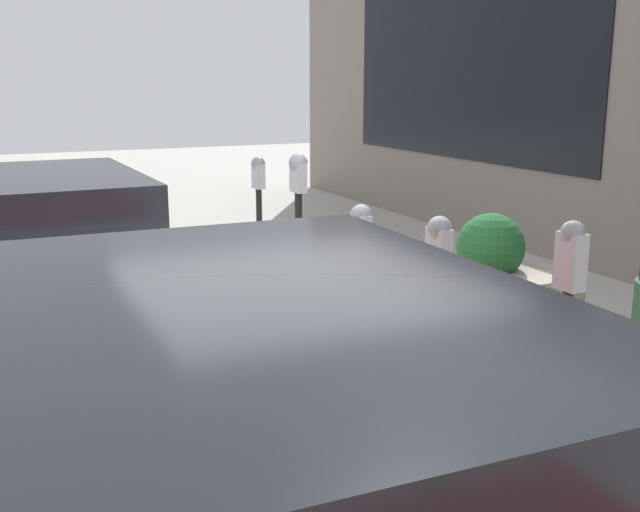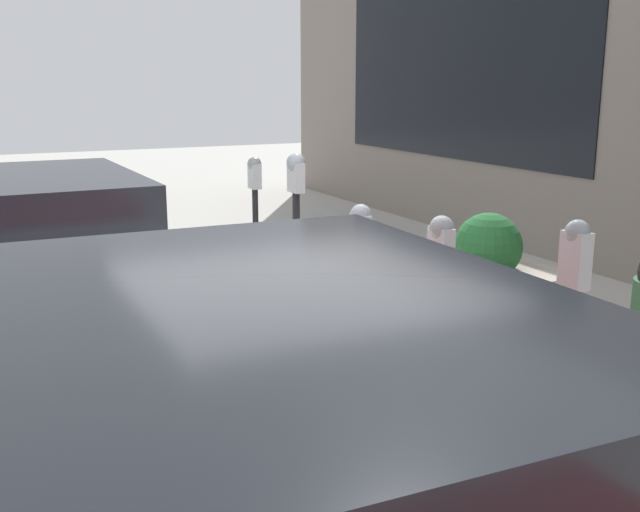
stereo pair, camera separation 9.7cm
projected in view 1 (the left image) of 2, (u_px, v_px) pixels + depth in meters
ground_plane at (303, 375)px, 5.78m from camera, size 40.00×40.00×0.00m
curb_strip at (294, 374)px, 5.74m from camera, size 19.00×0.16×0.04m
parking_meter_nearest at (567, 303)px, 3.85m from camera, size 0.15×0.13×1.54m
parking_meter_second at (438, 274)px, 4.76m from camera, size 0.18×0.16×1.39m
parking_meter_middle at (361, 248)px, 5.73m from camera, size 0.19×0.16×1.31m
parking_meter_fourth at (298, 203)px, 6.71m from camera, size 0.20×0.17×1.59m
parking_meter_farthest at (259, 199)px, 7.67m from camera, size 0.17×0.14×1.47m
planter_box at (488, 293)px, 6.51m from camera, size 1.20×1.06×1.12m
parked_car_front at (235, 511)px, 2.45m from camera, size 4.27×2.11×1.61m
parked_car_middle at (42, 241)px, 7.06m from camera, size 4.82×2.06×1.39m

